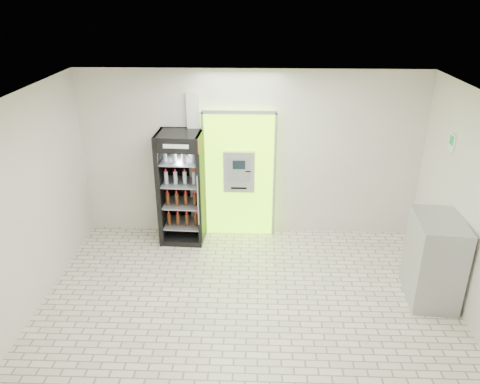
{
  "coord_description": "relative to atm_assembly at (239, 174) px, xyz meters",
  "views": [
    {
      "loc": [
        0.09,
        -5.32,
        4.23
      ],
      "look_at": [
        -0.14,
        1.2,
        1.35
      ],
      "focal_mm": 35.0,
      "sensor_mm": 36.0,
      "label": 1
    }
  ],
  "objects": [
    {
      "name": "atm_assembly",
      "position": [
        0.0,
        0.0,
        0.0
      ],
      "size": [
        1.3,
        0.24,
        2.33
      ],
      "color": "#8EF00F",
      "rests_on": "ground"
    },
    {
      "name": "beverage_cooler",
      "position": [
        -1.0,
        -0.25,
        -0.21
      ],
      "size": [
        0.78,
        0.73,
        2.0
      ],
      "rotation": [
        0.0,
        0.0,
        -0.05
      ],
      "color": "black",
      "rests_on": "ground"
    },
    {
      "name": "room_shell",
      "position": [
        0.2,
        -2.41,
        0.67
      ],
      "size": [
        6.0,
        6.0,
        6.0
      ],
      "color": "silver",
      "rests_on": "ground"
    },
    {
      "name": "steel_cabinet",
      "position": [
        2.87,
        -1.9,
        -0.53
      ],
      "size": [
        0.72,
        1.01,
        1.28
      ],
      "rotation": [
        0.0,
        0.0,
        -0.09
      ],
      "color": "#9FA1A6",
      "rests_on": "ground"
    },
    {
      "name": "pillar",
      "position": [
        -0.78,
        0.04,
        0.13
      ],
      "size": [
        0.22,
        0.11,
        2.6
      ],
      "color": "silver",
      "rests_on": "ground"
    },
    {
      "name": "exit_sign",
      "position": [
        3.19,
        -1.01,
        0.95
      ],
      "size": [
        0.02,
        0.22,
        0.26
      ],
      "color": "white",
      "rests_on": "room_shell"
    },
    {
      "name": "ground",
      "position": [
        0.2,
        -2.41,
        -1.17
      ],
      "size": [
        6.0,
        6.0,
        0.0
      ],
      "primitive_type": "plane",
      "color": "beige",
      "rests_on": "ground"
    }
  ]
}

